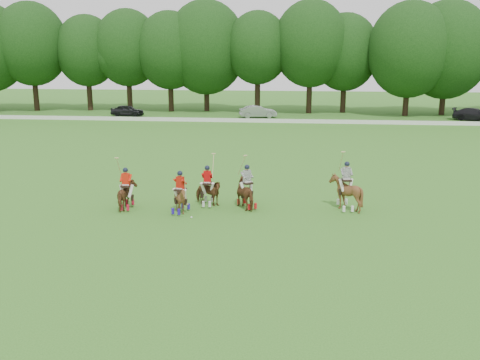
# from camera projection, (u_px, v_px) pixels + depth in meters

# --- Properties ---
(ground) EXTENTS (180.00, 180.00, 0.00)m
(ground) POSITION_uv_depth(u_px,v_px,m) (169.00, 232.00, 23.39)
(ground) COLOR #2F671D
(ground) RESTS_ON ground
(tree_line) EXTENTS (117.98, 14.32, 14.75)m
(tree_line) POSITION_uv_depth(u_px,v_px,m) (260.00, 48.00, 67.89)
(tree_line) COLOR black
(tree_line) RESTS_ON ground
(boundary_rail) EXTENTS (120.00, 0.10, 0.44)m
(boundary_rail) POSITION_uv_depth(u_px,v_px,m) (250.00, 120.00, 60.07)
(boundary_rail) COLOR white
(boundary_rail) RESTS_ON ground
(car_left) EXTENTS (4.16, 1.98, 1.37)m
(car_left) POSITION_uv_depth(u_px,v_px,m) (127.00, 110.00, 66.03)
(car_left) COLOR black
(car_left) RESTS_ON ground
(car_mid) EXTENTS (4.69, 2.55, 1.47)m
(car_mid) POSITION_uv_depth(u_px,v_px,m) (258.00, 112.00, 64.25)
(car_mid) COLOR #9A9B9F
(car_mid) RESTS_ON ground
(car_right) EXTENTS (5.31, 3.75, 1.43)m
(car_right) POSITION_uv_depth(u_px,v_px,m) (475.00, 114.00, 61.50)
(car_right) COLOR black
(car_right) RESTS_ON ground
(polo_red_a) EXTENTS (1.03, 1.68, 2.66)m
(polo_red_a) POSITION_uv_depth(u_px,v_px,m) (127.00, 195.00, 26.60)
(polo_red_a) COLOR #502915
(polo_red_a) RESTS_ON ground
(polo_red_b) EXTENTS (1.41, 1.22, 2.63)m
(polo_red_b) POSITION_uv_depth(u_px,v_px,m) (208.00, 192.00, 27.21)
(polo_red_b) COLOR #502915
(polo_red_b) RESTS_ON ground
(polo_red_c) EXTENTS (1.40, 1.50, 2.11)m
(polo_red_c) POSITION_uv_depth(u_px,v_px,m) (181.00, 198.00, 25.93)
(polo_red_c) COLOR #502915
(polo_red_c) RESTS_ON ground
(polo_stripe_a) EXTENTS (1.69, 1.92, 2.76)m
(polo_stripe_a) POSITION_uv_depth(u_px,v_px,m) (247.00, 193.00, 26.78)
(polo_stripe_a) COLOR #502915
(polo_stripe_a) RESTS_ON ground
(polo_stripe_b) EXTENTS (1.64, 1.79, 2.98)m
(polo_stripe_b) POSITION_uv_depth(u_px,v_px,m) (346.00, 192.00, 26.50)
(polo_stripe_b) COLOR #502915
(polo_stripe_b) RESTS_ON ground
(polo_ball) EXTENTS (0.09, 0.09, 0.09)m
(polo_ball) POSITION_uv_depth(u_px,v_px,m) (191.00, 217.00, 25.26)
(polo_ball) COLOR white
(polo_ball) RESTS_ON ground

